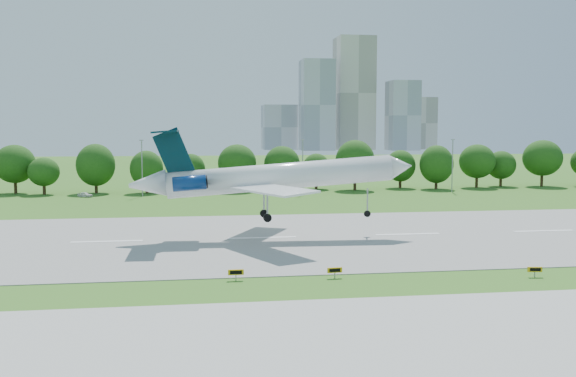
% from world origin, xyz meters
% --- Properties ---
extents(ground, '(600.00, 600.00, 0.00)m').
position_xyz_m(ground, '(0.00, 0.00, 0.00)').
color(ground, '#2F5B18').
rests_on(ground, ground).
extents(runway, '(400.00, 45.00, 0.08)m').
position_xyz_m(runway, '(0.00, 25.00, 0.04)').
color(runway, gray).
rests_on(runway, ground).
extents(taxiway, '(400.00, 23.00, 0.08)m').
position_xyz_m(taxiway, '(0.00, -18.00, 0.04)').
color(taxiway, '#ADADA8').
rests_on(taxiway, ground).
extents(tree_line, '(288.40, 8.40, 10.40)m').
position_xyz_m(tree_line, '(0.00, 92.00, 6.19)').
color(tree_line, '#382314').
rests_on(tree_line, ground).
extents(light_poles, '(175.90, 0.25, 12.19)m').
position_xyz_m(light_poles, '(-2.50, 82.00, 6.34)').
color(light_poles, gray).
rests_on(light_poles, ground).
extents(skyline, '(127.00, 52.00, 80.00)m').
position_xyz_m(skyline, '(100.16, 390.61, 30.46)').
color(skyline, '#B2B2B7').
rests_on(skyline, ground).
extents(airliner, '(37.74, 27.53, 12.21)m').
position_xyz_m(airliner, '(0.57, 25.01, 8.21)').
color(airliner, white).
rests_on(airliner, ground).
extents(taxi_sign_left, '(1.51, 0.20, 1.06)m').
position_xyz_m(taxi_sign_left, '(-4.95, 1.63, 0.78)').
color(taxi_sign_left, gray).
rests_on(taxi_sign_left, ground).
extents(taxi_sign_centre, '(1.49, 0.31, 1.04)m').
position_xyz_m(taxi_sign_centre, '(4.59, 1.25, 0.77)').
color(taxi_sign_centre, gray).
rests_on(taxi_sign_centre, ground).
extents(taxi_sign_right, '(1.43, 0.36, 1.00)m').
position_xyz_m(taxi_sign_right, '(24.01, -1.11, 0.74)').
color(taxi_sign_right, gray).
rests_on(taxi_sign_right, ground).
extents(service_vehicle_b, '(3.46, 2.59, 1.10)m').
position_xyz_m(service_vehicle_b, '(-32.01, 82.10, 0.55)').
color(service_vehicle_b, white).
rests_on(service_vehicle_b, ground).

